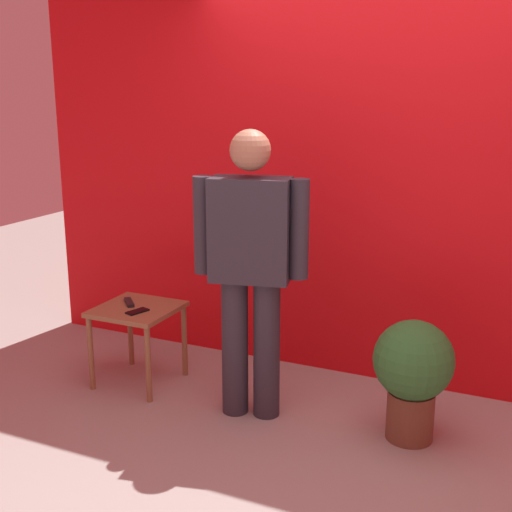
{
  "coord_description": "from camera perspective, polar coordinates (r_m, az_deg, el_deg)",
  "views": [
    {
      "loc": [
        1.0,
        -2.85,
        1.92
      ],
      "look_at": [
        -0.55,
        0.55,
        0.95
      ],
      "focal_mm": 46.88,
      "sensor_mm": 36.0,
      "label": 1
    }
  ],
  "objects": [
    {
      "name": "back_wall_red",
      "position": [
        4.3,
        11.11,
        8.64
      ],
      "size": [
        5.1,
        0.12,
        3.0
      ],
      "primitive_type": "cube",
      "color": "red",
      "rests_on": "ground_plane"
    },
    {
      "name": "cell_phone",
      "position": [
        4.29,
        -10.09,
        -4.67
      ],
      "size": [
        0.11,
        0.16,
        0.01
      ],
      "primitive_type": "cube",
      "rotation": [
        0.0,
        0.0,
        -0.31
      ],
      "color": "black",
      "rests_on": "side_table"
    },
    {
      "name": "tv_remote",
      "position": [
        4.46,
        -10.77,
        -3.9
      ],
      "size": [
        0.15,
        0.15,
        0.02
      ],
      "primitive_type": "cube",
      "rotation": [
        0.0,
        0.0,
        0.76
      ],
      "color": "black",
      "rests_on": "side_table"
    },
    {
      "name": "ground_plane",
      "position": [
        3.58,
        4.66,
        -17.97
      ],
      "size": [
        12.0,
        12.0,
        0.0
      ],
      "primitive_type": "plane",
      "color": "#9E9991"
    },
    {
      "name": "side_table",
      "position": [
        4.42,
        -10.08,
        -5.31
      ],
      "size": [
        0.5,
        0.5,
        0.52
      ],
      "color": "olive",
      "rests_on": "ground_plane"
    },
    {
      "name": "potted_plant",
      "position": [
        3.78,
        13.24,
        -9.47
      ],
      "size": [
        0.44,
        0.44,
        0.69
      ],
      "color": "brown",
      "rests_on": "ground_plane"
    },
    {
      "name": "standing_person",
      "position": [
        3.79,
        -0.47,
        -0.45
      ],
      "size": [
        0.67,
        0.32,
        1.68
      ],
      "color": "#2D2D38",
      "rests_on": "ground_plane"
    }
  ]
}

